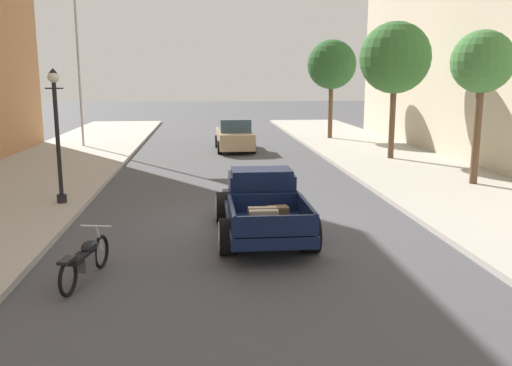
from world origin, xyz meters
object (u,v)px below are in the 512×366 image
at_px(car_background_tan, 234,136).
at_px(street_lamp_near, 57,126).
at_px(hotrod_truck_navy, 262,203).
at_px(street_tree_second, 395,58).
at_px(motorcycle_parked, 85,258).
at_px(street_tree_third, 332,65).
at_px(street_tree_nearest, 482,63).
at_px(flagpole, 81,36).

relative_size(car_background_tan, street_lamp_near, 1.13).
height_order(car_background_tan, street_lamp_near, street_lamp_near).
bearing_deg(hotrod_truck_navy, car_background_tan, 89.28).
bearing_deg(street_tree_second, street_lamp_near, -148.50).
xyz_separation_m(motorcycle_parked, street_tree_third, (9.72, 21.98, 3.97)).
distance_m(hotrod_truck_navy, street_tree_nearest, 9.80).
bearing_deg(car_background_tan, street_tree_third, 33.75).
bearing_deg(hotrod_truck_navy, flagpole, 114.29).
relative_size(street_tree_second, street_tree_third, 1.04).
height_order(flagpole, street_tree_nearest, flagpole).
bearing_deg(motorcycle_parked, flagpole, 101.32).
bearing_deg(street_lamp_near, street_tree_nearest, 7.03).
height_order(car_background_tan, street_tree_nearest, street_tree_nearest).
relative_size(flagpole, street_tree_nearest, 1.79).
bearing_deg(street_tree_third, flagpole, -169.74).
bearing_deg(hotrod_truck_navy, motorcycle_parked, -141.45).
xyz_separation_m(car_background_tan, street_lamp_near, (-5.72, -12.00, 1.62)).
distance_m(car_background_tan, flagpole, 9.30).
height_order(car_background_tan, street_tree_third, street_tree_third).
distance_m(hotrod_truck_navy, car_background_tan, 15.15).
xyz_separation_m(hotrod_truck_navy, flagpole, (-7.51, 16.64, 5.02)).
xyz_separation_m(street_lamp_near, flagpole, (-1.98, 13.49, 3.39)).
bearing_deg(street_tree_third, motorcycle_parked, -113.85).
xyz_separation_m(car_background_tan, flagpole, (-7.70, 1.49, 5.00)).
height_order(car_background_tan, flagpole, flagpole).
xyz_separation_m(street_lamp_near, street_tree_second, (12.51, 7.67, 2.15)).
bearing_deg(street_lamp_near, motorcycle_parked, -72.32).
distance_m(street_lamp_near, street_tree_third, 19.85).
distance_m(hotrod_truck_navy, street_tree_third, 20.39).
bearing_deg(flagpole, street_tree_nearest, -37.66).
relative_size(motorcycle_parked, car_background_tan, 0.48).
xyz_separation_m(hotrod_truck_navy, street_tree_nearest, (7.83, 4.80, 3.43)).
distance_m(street_tree_second, street_tree_third, 8.33).
distance_m(hotrod_truck_navy, motorcycle_parked, 4.62).
xyz_separation_m(motorcycle_parked, flagpole, (-3.90, 19.51, 5.33)).
relative_size(hotrod_truck_navy, car_background_tan, 1.14).
distance_m(flagpole, street_tree_second, 15.66).
relative_size(street_lamp_near, street_tree_nearest, 0.75).
relative_size(car_background_tan, flagpole, 0.47).
distance_m(hotrod_truck_navy, street_tree_second, 13.42).
relative_size(motorcycle_parked, street_tree_second, 0.35).
xyz_separation_m(car_background_tan, street_tree_nearest, (7.64, -10.35, 3.42)).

